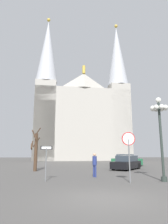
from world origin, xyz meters
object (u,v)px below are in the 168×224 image
(bare_tree, at_px, (36,150))
(pedestrian_walking, at_px, (95,162))
(parked_car_near_black, at_px, (126,163))
(parked_car_far_green, at_px, (127,160))
(street_lamp, at_px, (160,121))
(cathedral, at_px, (82,114))
(stop_sign, at_px, (129,146))
(one_way_arrow_sign, at_px, (46,158))

(bare_tree, xyz_separation_m, pedestrian_walking, (5.19, -4.82, -0.92))
(parked_car_near_black, xyz_separation_m, parked_car_far_green, (1.61, 6.06, 0.03))
(street_lamp, relative_size, bare_tree, 1.28)
(cathedral, bearing_deg, stop_sign, -87.43)
(bare_tree, bearing_deg, street_lamp, -38.07)
(bare_tree, distance_m, parked_car_far_green, 13.14)
(stop_sign, bearing_deg, one_way_arrow_sign, 171.40)
(one_way_arrow_sign, distance_m, pedestrian_walking, 3.86)
(cathedral, height_order, parked_car_near_black, cathedral)
(street_lamp, distance_m, bare_tree, 11.85)
(stop_sign, height_order, pedestrian_walking, stop_sign)
(stop_sign, relative_size, one_way_arrow_sign, 1.39)
(stop_sign, distance_m, bare_tree, 10.34)
(parked_car_near_black, bearing_deg, stop_sign, -103.53)
(one_way_arrow_sign, bearing_deg, parked_car_far_green, 58.20)
(street_lamp, bearing_deg, parked_car_near_black, 90.44)
(street_lamp, height_order, parked_car_near_black, street_lamp)
(one_way_arrow_sign, distance_m, parked_car_far_green, 16.80)
(stop_sign, bearing_deg, parked_car_near_black, 76.47)
(one_way_arrow_sign, bearing_deg, bare_tree, 105.68)
(parked_car_near_black, height_order, pedestrian_walking, pedestrian_walking)
(cathedral, bearing_deg, parked_car_far_green, -73.89)
(bare_tree, distance_m, parked_car_near_black, 9.35)
(stop_sign, relative_size, pedestrian_walking, 1.75)
(parked_car_near_black, distance_m, pedestrian_walking, 7.36)
(bare_tree, relative_size, parked_car_near_black, 0.94)
(cathedral, relative_size, pedestrian_walking, 19.16)
(cathedral, relative_size, one_way_arrow_sign, 15.14)
(one_way_arrow_sign, relative_size, parked_car_near_black, 0.49)
(street_lamp, distance_m, pedestrian_walking, 5.42)
(stop_sign, distance_m, parked_car_near_black, 9.34)
(stop_sign, relative_size, parked_car_far_green, 0.68)
(parked_car_far_green, bearing_deg, one_way_arrow_sign, -121.80)
(bare_tree, bearing_deg, cathedral, 77.86)
(cathedral, height_order, street_lamp, cathedral)
(bare_tree, xyz_separation_m, parked_car_near_black, (9.16, 1.37, -1.30))
(parked_car_near_black, bearing_deg, bare_tree, -171.52)
(parked_car_near_black, bearing_deg, pedestrian_walking, -122.71)
(pedestrian_walking, bearing_deg, one_way_arrow_sign, -148.23)
(parked_car_near_black, distance_m, parked_car_far_green, 6.27)
(stop_sign, distance_m, pedestrian_walking, 3.50)
(cathedral, bearing_deg, one_way_arrow_sign, -96.31)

